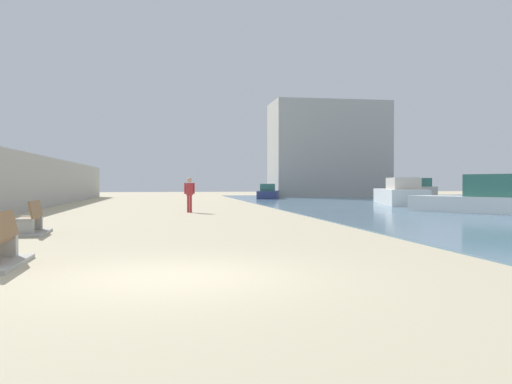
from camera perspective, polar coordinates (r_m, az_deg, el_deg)
ground_plane at (r=26.61m, az=-9.27°, el=-2.23°), size 120.00×120.00×0.00m
seawall at (r=27.58m, az=-25.06°, el=0.97°), size 0.80×64.00×3.05m
bench_far at (r=16.89m, az=-23.05°, el=-3.36°), size 1.22×2.16×0.98m
person_walking at (r=27.02m, az=-7.09°, el=-0.00°), size 0.53×0.23×1.75m
boat_distant at (r=56.72m, az=16.87°, el=0.22°), size 2.26×4.06×1.92m
boat_mid_bay at (r=49.58m, az=1.30°, el=-0.10°), size 3.15×6.41×1.35m
boat_far_left at (r=27.97m, az=23.11°, el=-0.69°), size 4.91×6.83×1.86m
boat_far_right at (r=37.34m, az=15.05°, el=-0.22°), size 4.16×8.20×1.78m
harbor_building at (r=57.20m, az=7.70°, el=4.45°), size 12.00×6.00×9.89m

